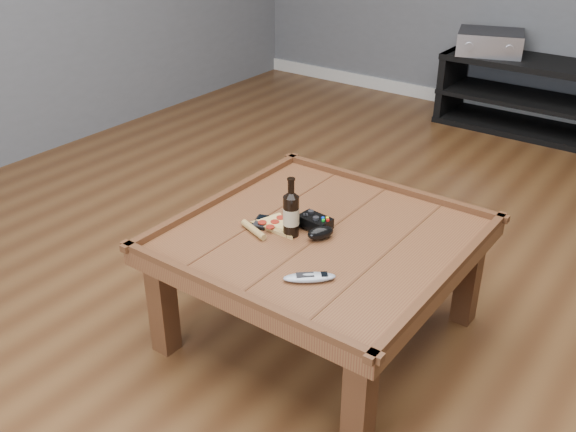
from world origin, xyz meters
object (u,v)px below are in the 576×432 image
Objects in this scene: coffee_table at (322,248)px; smartphone at (261,222)px; pizza_slice at (272,225)px; remote_control at (310,277)px; media_console at (544,99)px; av_receiver at (490,42)px; game_controller at (310,225)px; beer_bottle at (291,213)px.

smartphone is at bearing -163.74° from coffee_table.
pizza_slice is 2.56× the size of smartphone.
smartphone is 0.68× the size of remote_control.
pizza_slice and remote_control have the same top height.
media_console is 0.54m from av_receiver.
game_controller is 2.78m from av_receiver.
game_controller is at bearing 173.31° from remote_control.
media_console is 2.84m from beer_bottle.
game_controller is 0.19m from smartphone.
media_console is 8.53× the size of remote_control.
game_controller is at bearing -0.51° from smartphone.
av_receiver is at bearing 74.76° from smartphone.
remote_control is (0.36, -0.21, 0.01)m from smartphone.
pizza_slice is at bearing 177.17° from beer_bottle.
av_receiver is at bearing 103.96° from game_controller.
media_console is 6.59× the size of game_controller.
remote_control is at bearing -14.32° from pizza_slice.
beer_bottle reaches higher than av_receiver.
media_console is at bearing 66.09° from smartphone.
av_receiver is at bearing 149.85° from remote_control.
coffee_table and pizza_slice have the same top height.
beer_bottle is at bearing -20.14° from smartphone.
av_receiver is (-0.56, 3.02, 0.11)m from remote_control.
smartphone is (-0.18, -0.06, -0.02)m from game_controller.
beer_bottle is 2.02× the size of smartphone.
smartphone is at bearing -104.67° from av_receiver.
beer_bottle is at bearing -91.83° from media_console.
coffee_table and remote_control have the same top height.
coffee_table is 9.24× the size of smartphone.
smartphone is 0.42m from remote_control.
beer_bottle is 1.06× the size of game_controller.
av_receiver is (-0.43, 2.74, 0.18)m from coffee_table.
coffee_table is at bearing -99.86° from av_receiver.
beer_bottle reaches higher than remote_control.
remote_control is (0.31, -0.21, 0.00)m from pizza_slice.
beer_bottle is at bearing -173.31° from remote_control.
media_console is 6.22× the size of beer_bottle.
media_console reaches higher than smartphone.
media_console reaches higher than coffee_table.
pizza_slice is (-0.09, 0.00, -0.08)m from beer_bottle.
game_controller is at bearing -173.55° from coffee_table.
media_console is at bearing 95.13° from game_controller.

